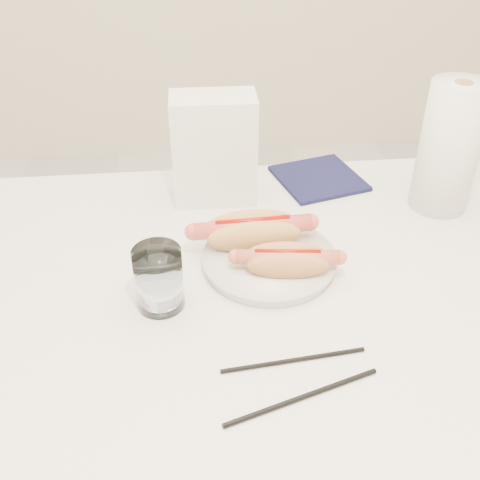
{
  "coord_description": "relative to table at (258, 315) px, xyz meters",
  "views": [
    {
      "loc": [
        -0.1,
        -0.68,
        1.33
      ],
      "look_at": [
        -0.03,
        0.03,
        0.82
      ],
      "focal_mm": 42.94,
      "sensor_mm": 36.0,
      "label": 1
    }
  ],
  "objects": [
    {
      "name": "chopstick_near",
      "position": [
        0.03,
        -0.16,
        0.06
      ],
      "size": [
        0.2,
        0.03,
        0.01
      ],
      "primitive_type": "cylinder",
      "rotation": [
        0.0,
        1.57,
        0.1
      ],
      "color": "black",
      "rests_on": "table"
    },
    {
      "name": "table",
      "position": [
        0.0,
        0.0,
        0.0
      ],
      "size": [
        1.2,
        0.8,
        0.75
      ],
      "color": "white",
      "rests_on": "ground"
    },
    {
      "name": "navy_napkin",
      "position": [
        0.17,
        0.33,
        0.06
      ],
      "size": [
        0.19,
        0.19,
        0.01
      ],
      "primitive_type": "cube",
      "rotation": [
        0.0,
        0.0,
        0.27
      ],
      "color": "#101234",
      "rests_on": "table"
    },
    {
      "name": "hotdog_left",
      "position": [
        0.0,
        0.09,
        0.1
      ],
      "size": [
        0.2,
        0.08,
        0.05
      ],
      "rotation": [
        0.0,
        0.0,
        0.04
      ],
      "color": "tan",
      "rests_on": "plate"
    },
    {
      "name": "napkin_box",
      "position": [
        -0.05,
        0.28,
        0.16
      ],
      "size": [
        0.16,
        0.09,
        0.21
      ],
      "primitive_type": "cube",
      "rotation": [
        0.0,
        0.0,
        -0.02
      ],
      "color": "white",
      "rests_on": "table"
    },
    {
      "name": "plate",
      "position": [
        0.02,
        0.05,
        0.07
      ],
      "size": [
        0.24,
        0.24,
        0.02
      ],
      "primitive_type": "cylinder",
      "rotation": [
        0.0,
        0.0,
        -0.16
      ],
      "color": "silver",
      "rests_on": "table"
    },
    {
      "name": "paper_towel_roll",
      "position": [
        0.37,
        0.21,
        0.18
      ],
      "size": [
        0.11,
        0.11,
        0.24
      ],
      "primitive_type": "cylinder",
      "rotation": [
        0.0,
        0.0,
        0.02
      ],
      "color": "white",
      "rests_on": "table"
    },
    {
      "name": "chopstick_far",
      "position": [
        0.03,
        -0.22,
        0.06
      ],
      "size": [
        0.21,
        0.07,
        0.01
      ],
      "primitive_type": "cylinder",
      "rotation": [
        0.0,
        1.57,
        0.31
      ],
      "color": "black",
      "rests_on": "table"
    },
    {
      "name": "water_glass",
      "position": [
        -0.15,
        -0.02,
        0.11
      ],
      "size": [
        0.07,
        0.07,
        0.1
      ],
      "primitive_type": "cylinder",
      "color": "white",
      "rests_on": "table"
    },
    {
      "name": "hotdog_right",
      "position": [
        0.05,
        0.01,
        0.1
      ],
      "size": [
        0.16,
        0.08,
        0.04
      ],
      "rotation": [
        0.0,
        0.0,
        -0.11
      ],
      "color": "tan",
      "rests_on": "plate"
    }
  ]
}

